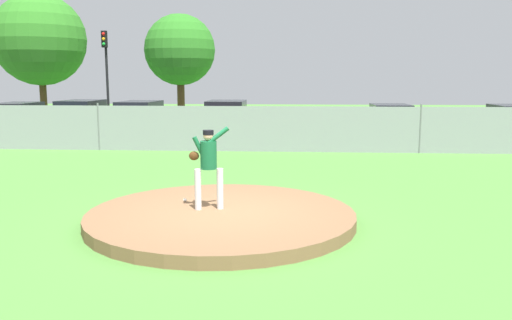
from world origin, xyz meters
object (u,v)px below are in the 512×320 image
at_px(parked_car_champagne, 18,120).
at_px(parked_car_silver, 140,120).
at_px(pitcher_youth, 208,161).
at_px(traffic_light_near, 106,63).
at_px(parked_car_slate, 390,122).
at_px(parked_car_burgundy, 227,121).
at_px(parked_car_teal, 82,119).
at_px(baseball, 185,200).
at_px(traffic_cone_orange, 329,134).

xyz_separation_m(parked_car_champagne, parked_car_silver, (5.90, 0.38, 0.02)).
height_order(pitcher_youth, traffic_light_near, traffic_light_near).
height_order(pitcher_youth, parked_car_slate, pitcher_youth).
distance_m(parked_car_burgundy, parked_car_champagne, 10.20).
height_order(parked_car_teal, parked_car_silver, parked_car_teal).
bearing_deg(baseball, parked_car_slate, 64.16).
bearing_deg(pitcher_youth, parked_car_slate, 67.01).
xyz_separation_m(pitcher_youth, traffic_light_near, (-8.71, 18.73, 2.42)).
relative_size(baseball, parked_car_champagne, 0.02).
bearing_deg(traffic_light_near, parked_car_burgundy, -32.59).
height_order(traffic_cone_orange, traffic_light_near, traffic_light_near).
bearing_deg(baseball, parked_car_teal, 119.49).
relative_size(traffic_cone_orange, traffic_light_near, 0.10).
bearing_deg(parked_car_burgundy, traffic_cone_orange, -1.00).
height_order(pitcher_youth, parked_car_burgundy, pitcher_youth).
distance_m(parked_car_slate, parked_car_silver, 11.92).
bearing_deg(traffic_light_near, traffic_cone_orange, -21.49).
height_order(baseball, parked_car_burgundy, parked_car_burgundy).
bearing_deg(traffic_cone_orange, parked_car_silver, 175.60).
distance_m(pitcher_youth, parked_car_champagne, 18.41).
bearing_deg(parked_car_teal, parked_car_champagne, -172.77).
distance_m(pitcher_youth, parked_car_silver, 15.74).
distance_m(parked_car_silver, traffic_cone_orange, 9.10).
bearing_deg(parked_car_slate, traffic_cone_orange, -166.03).
relative_size(pitcher_youth, traffic_light_near, 0.31).
bearing_deg(traffic_light_near, parked_car_slate, -15.14).
xyz_separation_m(parked_car_slate, parked_car_champagne, (-17.83, -0.40, 0.02)).
relative_size(pitcher_youth, parked_car_champagne, 0.36).
relative_size(parked_car_burgundy, traffic_cone_orange, 7.93).
bearing_deg(parked_car_silver, pitcher_youth, -68.80).
distance_m(parked_car_silver, traffic_light_near, 5.79).
relative_size(parked_car_champagne, traffic_light_near, 0.85).
xyz_separation_m(parked_car_burgundy, traffic_light_near, (-7.31, 4.67, 2.80)).
distance_m(parked_car_slate, parked_car_teal, 14.81).
distance_m(parked_car_champagne, traffic_light_near, 6.01).
relative_size(parked_car_teal, traffic_cone_orange, 8.42).
bearing_deg(parked_car_burgundy, parked_car_champagne, 178.69).
bearing_deg(traffic_cone_orange, baseball, -106.51).
xyz_separation_m(parked_car_teal, traffic_light_near, (-0.13, 4.05, 2.80)).
height_order(parked_car_teal, traffic_cone_orange, parked_car_teal).
bearing_deg(parked_car_slate, parked_car_champagne, -178.73).
bearing_deg(baseball, parked_car_burgundy, 93.38).
distance_m(baseball, parked_car_teal, 16.21).
relative_size(pitcher_youth, parked_car_silver, 0.36).
bearing_deg(parked_car_teal, parked_car_silver, -0.06).
relative_size(baseball, traffic_cone_orange, 0.13).
distance_m(pitcher_youth, traffic_cone_orange, 14.41).
relative_size(parked_car_slate, parked_car_teal, 0.91).
xyz_separation_m(baseball, traffic_light_near, (-8.11, 18.15, 3.37)).
bearing_deg(parked_car_teal, parked_car_slate, 0.05).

